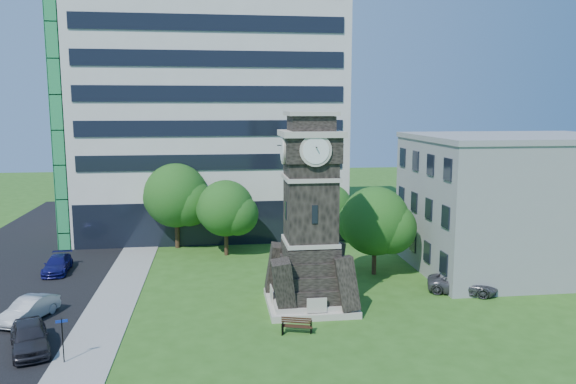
{
  "coord_description": "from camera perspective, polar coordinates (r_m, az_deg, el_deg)",
  "views": [
    {
      "loc": [
        -2.81,
        -31.65,
        12.56
      ],
      "look_at": [
        2.18,
        6.4,
        6.65
      ],
      "focal_mm": 35.0,
      "sensor_mm": 36.0,
      "label": 1
    }
  ],
  "objects": [
    {
      "name": "sidewalk",
      "position": [
        39.3,
        -17.14,
        -10.24
      ],
      "size": [
        3.0,
        70.0,
        0.06
      ],
      "primitive_type": "cube",
      "color": "gray",
      "rests_on": "ground"
    },
    {
      "name": "office_tall",
      "position": [
        57.51,
        -7.99,
        10.33
      ],
      "size": [
        26.2,
        15.11,
        28.6
      ],
      "color": "silver",
      "rests_on": "ground"
    },
    {
      "name": "park_bench",
      "position": [
        32.12,
        0.9,
        -13.37
      ],
      "size": [
        1.71,
        0.46,
        0.88
      ],
      "rotation": [
        0.0,
        0.0,
        -0.29
      ],
      "color": "black",
      "rests_on": "ground"
    },
    {
      "name": "tree_east",
      "position": [
        42.3,
        8.92,
        -3.13
      ],
      "size": [
        5.66,
        5.15,
        6.66
      ],
      "rotation": [
        0.0,
        0.0,
        0.41
      ],
      "color": "#332114",
      "rests_on": "ground"
    },
    {
      "name": "car_east_lot",
      "position": [
        40.22,
        17.27,
        -8.9
      ],
      "size": [
        5.04,
        3.78,
        1.27
      ],
      "primitive_type": "imported",
      "rotation": [
        0.0,
        0.0,
        1.15
      ],
      "color": "#48484D",
      "rests_on": "ground"
    },
    {
      "name": "clock_tower",
      "position": [
        34.91,
        2.28,
        -3.29
      ],
      "size": [
        5.4,
        5.4,
        12.22
      ],
      "color": "beige",
      "rests_on": "ground"
    },
    {
      "name": "tree_nc",
      "position": [
        47.42,
        -6.27,
        -1.84
      ],
      "size": [
        5.22,
        4.74,
        6.42
      ],
      "rotation": [
        0.0,
        0.0,
        0.42
      ],
      "color": "#332114",
      "rests_on": "ground"
    },
    {
      "name": "tree_ne",
      "position": [
        51.91,
        4.2,
        -1.8
      ],
      "size": [
        4.98,
        4.53,
        5.47
      ],
      "rotation": [
        0.0,
        0.0,
        -0.38
      ],
      "color": "#332114",
      "rests_on": "ground"
    },
    {
      "name": "car_street_south",
      "position": [
        32.76,
        -24.78,
        -13.21
      ],
      "size": [
        3.19,
        4.78,
        1.51
      ],
      "primitive_type": "imported",
      "rotation": [
        0.0,
        0.0,
        0.35
      ],
      "color": "#232329",
      "rests_on": "ground"
    },
    {
      "name": "street_sign",
      "position": [
        30.39,
        -21.93,
        -13.36
      ],
      "size": [
        0.56,
        0.06,
        2.31
      ],
      "rotation": [
        0.0,
        0.0,
        0.26
      ],
      "color": "black",
      "rests_on": "ground"
    },
    {
      "name": "car_street_mid",
      "position": [
        37.1,
        -24.83,
        -10.78
      ],
      "size": [
        2.81,
        4.33,
        1.35
      ],
      "primitive_type": "imported",
      "rotation": [
        0.0,
        0.0,
        -0.37
      ],
      "color": "#95989C",
      "rests_on": "ground"
    },
    {
      "name": "car_street_north",
      "position": [
        46.45,
        -22.38,
        -6.82
      ],
      "size": [
        1.97,
        4.35,
        1.23
      ],
      "primitive_type": "imported",
      "rotation": [
        0.0,
        0.0,
        0.06
      ],
      "color": "#141457",
      "rests_on": "ground"
    },
    {
      "name": "ground",
      "position": [
        34.17,
        -2.28,
        -12.83
      ],
      "size": [
        160.0,
        160.0,
        0.0
      ],
      "primitive_type": "plane",
      "color": "#2D5B1A",
      "rests_on": "ground"
    },
    {
      "name": "tree_nw",
      "position": [
        50.47,
        -11.21,
        -0.55
      ],
      "size": [
        6.23,
        5.66,
        7.57
      ],
      "rotation": [
        0.0,
        0.0,
        -0.02
      ],
      "color": "#332114",
      "rests_on": "ground"
    },
    {
      "name": "office_low",
      "position": [
        46.31,
        22.11,
        -1.04
      ],
      "size": [
        15.2,
        12.2,
        10.4
      ],
      "color": "gray",
      "rests_on": "ground"
    }
  ]
}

